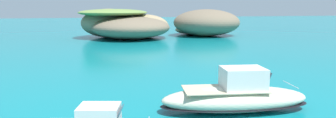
% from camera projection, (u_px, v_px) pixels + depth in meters
% --- Properties ---
extents(islet_large, '(24.62, 25.06, 6.42)m').
position_uv_depth(islet_large, '(126.00, 25.00, 66.36)').
color(islet_large, '#756651').
rests_on(islet_large, ground).
extents(islet_small, '(16.67, 20.16, 6.26)m').
position_uv_depth(islet_small, '(205.00, 24.00, 72.41)').
color(islet_small, '#756651').
rests_on(islet_small, ground).
extents(motorboat_cream, '(10.17, 4.46, 2.90)m').
position_uv_depth(motorboat_cream, '(236.00, 97.00, 19.73)').
color(motorboat_cream, beige).
rests_on(motorboat_cream, ground).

